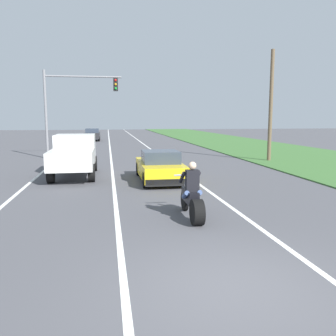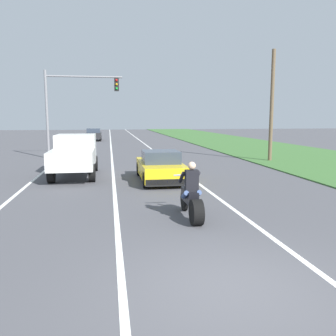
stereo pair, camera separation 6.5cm
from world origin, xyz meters
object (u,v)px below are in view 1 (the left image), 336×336
sports_car_yellow (160,167)px  traffic_light_mast_near (70,100)px  motorcycle_with_rider (192,198)px  pickup_truck_left_lane_white (74,154)px  distant_car_far_ahead (92,134)px

sports_car_yellow → traffic_light_mast_near: size_ratio=0.72×
sports_car_yellow → motorcycle_with_rider: bearing=-90.0°
motorcycle_with_rider → pickup_truck_left_lane_white: bearing=115.8°
motorcycle_with_rider → traffic_light_mast_near: bearing=106.3°
sports_car_yellow → traffic_light_mast_near: traffic_light_mast_near is taller
motorcycle_with_rider → sports_car_yellow: bearing=90.0°
sports_car_yellow → pickup_truck_left_lane_white: (-3.88, 1.87, 0.48)m
motorcycle_with_rider → sports_car_yellow: 6.17m
motorcycle_with_rider → pickup_truck_left_lane_white: (-3.88, 8.05, 0.51)m
sports_car_yellow → distant_car_far_ahead: size_ratio=1.08×
pickup_truck_left_lane_white → distant_car_far_ahead: pickup_truck_left_lane_white is taller
sports_car_yellow → traffic_light_mast_near: bearing=115.2°
sports_car_yellow → distant_car_far_ahead: (-4.09, 29.13, 0.14)m
traffic_light_mast_near → distant_car_far_ahead: 19.35m
pickup_truck_left_lane_white → distant_car_far_ahead: 27.26m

